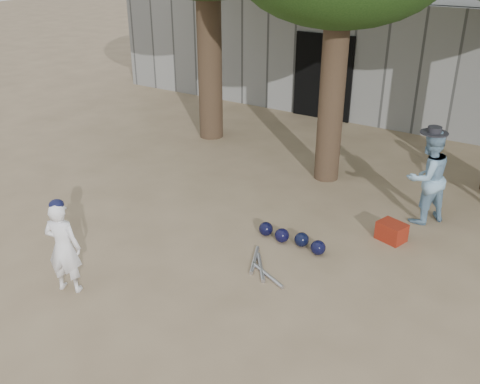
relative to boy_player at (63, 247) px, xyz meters
The scene contains 7 objects.
ground 1.57m from the boy_player, 57.28° to the left, with size 70.00×70.00×0.00m, color #937C5E.
boy_player is the anchor object (origin of this frame).
spectator_blue 5.78m from the boy_player, 52.87° to the left, with size 0.78×0.61×1.60m, color #80A9C6.
red_bag 4.96m from the boy_player, 48.37° to the left, with size 0.42×0.32×0.30m, color maroon.
back_building 11.58m from the boy_player, 86.20° to the left, with size 16.00×5.24×3.00m.
helmet_row 3.41m from the boy_player, 53.52° to the left, with size 1.19×0.31×0.23m.
bat_pile 2.76m from the boy_player, 43.30° to the left, with size 0.87×0.77×0.06m.
Camera 1 is at (4.48, -5.03, 4.35)m, focal length 40.00 mm.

